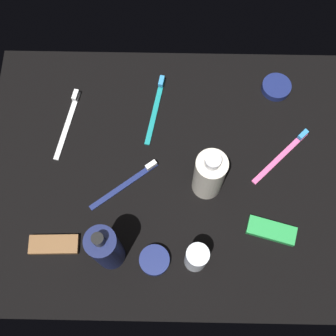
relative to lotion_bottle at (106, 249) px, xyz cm
name	(u,v)px	position (x,y,z in cm)	size (l,w,h in cm)	color
ground_plane	(168,173)	(11.70, 18.85, -9.26)	(84.00, 64.00, 1.20)	black
lotion_bottle	(106,249)	(0.00, 0.00, 0.00)	(5.99, 5.99, 19.69)	#171E4A
bodywash_bottle	(209,175)	(20.34, 15.88, -1.21)	(6.50, 6.50, 16.50)	silver
deodorant_stick	(196,258)	(17.75, -0.93, -3.70)	(4.59, 4.59, 9.91)	silver
toothbrush_navy	(128,182)	(2.78, 16.16, -8.05)	(15.05, 11.86, 2.10)	navy
toothbrush_pink	(284,154)	(38.22, 23.71, -8.05)	(13.73, 13.43, 2.10)	#E55999
toothbrush_teal	(156,106)	(8.54, 35.47, -8.05)	(4.47, 17.92, 2.10)	teal
toothbrush_white	(68,120)	(-12.06, 31.33, -8.05)	(4.76, 17.88, 2.10)	white
snack_bar_green	(271,231)	(34.19, 5.73, -7.91)	(10.40, 4.00, 1.50)	green
snack_bar_brown	(54,245)	(-12.29, 1.91, -7.91)	(10.40, 4.00, 1.50)	brown
cream_tin_left	(155,260)	(9.22, -1.06, -7.57)	(6.39, 6.39, 2.18)	navy
cream_tin_right	(276,87)	(37.60, 40.93, -7.76)	(7.01, 7.01, 1.80)	navy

